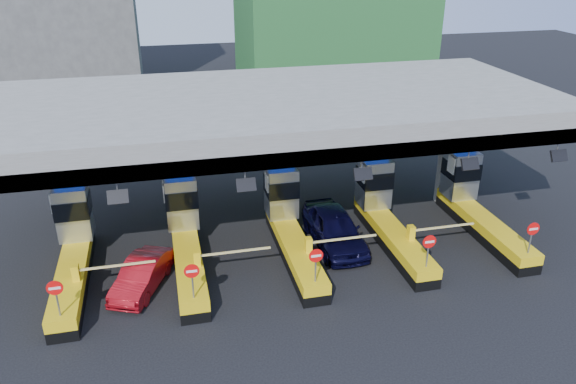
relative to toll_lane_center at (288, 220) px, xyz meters
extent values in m
plane|color=black|center=(0.00, -0.28, -1.40)|extent=(120.00, 120.00, 0.00)
cube|color=slate|center=(0.00, 2.72, 4.85)|extent=(28.00, 12.00, 1.50)
cube|color=#4C4C49|center=(0.00, -2.98, 4.45)|extent=(28.00, 0.60, 0.70)
cube|color=slate|center=(-10.00, 2.72, 1.35)|extent=(1.00, 1.00, 5.50)
cube|color=slate|center=(0.00, 2.72, 1.35)|extent=(1.00, 1.00, 5.50)
cube|color=slate|center=(10.00, 2.72, 1.35)|extent=(1.00, 1.00, 5.50)
cylinder|color=slate|center=(-7.50, -2.98, 3.85)|extent=(0.06, 0.06, 0.50)
cube|color=black|center=(-7.50, -3.18, 3.50)|extent=(0.80, 0.38, 0.54)
cylinder|color=slate|center=(-2.50, -2.98, 3.85)|extent=(0.06, 0.06, 0.50)
cube|color=black|center=(-2.50, -3.18, 3.50)|extent=(0.80, 0.38, 0.54)
cylinder|color=slate|center=(2.50, -2.98, 3.85)|extent=(0.06, 0.06, 0.50)
cube|color=black|center=(2.50, -3.18, 3.50)|extent=(0.80, 0.38, 0.54)
cylinder|color=slate|center=(7.50, -2.98, 3.85)|extent=(0.06, 0.06, 0.50)
cube|color=black|center=(7.50, -3.18, 3.50)|extent=(0.80, 0.38, 0.54)
cylinder|color=slate|center=(12.00, -2.98, 3.85)|extent=(0.06, 0.06, 0.50)
cube|color=black|center=(12.00, -3.18, 3.50)|extent=(0.80, 0.38, 0.54)
cube|color=black|center=(-10.00, -1.28, -1.15)|extent=(1.20, 8.00, 0.50)
cube|color=#E5B70C|center=(-10.00, -1.28, -0.65)|extent=(1.20, 8.00, 0.50)
cube|color=#9EA3A8|center=(-10.00, 1.52, 0.90)|extent=(1.50, 1.50, 2.60)
cube|color=black|center=(-10.00, 1.50, 1.20)|extent=(1.56, 1.56, 0.90)
cube|color=#0C2DBF|center=(-10.00, 1.52, 2.48)|extent=(1.30, 0.35, 0.55)
cube|color=white|center=(-10.80, 1.22, 1.60)|extent=(0.06, 0.70, 0.90)
cylinder|color=slate|center=(-10.00, -4.88, 0.25)|extent=(0.07, 0.07, 1.30)
cylinder|color=red|center=(-10.00, -4.91, 0.85)|extent=(0.60, 0.04, 0.60)
cube|color=white|center=(-10.00, -4.93, 0.85)|extent=(0.42, 0.02, 0.10)
cube|color=#E5B70C|center=(-9.65, -2.48, -0.05)|extent=(0.30, 0.35, 0.70)
cube|color=white|center=(-8.00, -2.48, 0.05)|extent=(3.20, 0.08, 0.08)
cube|color=black|center=(-5.00, -1.28, -1.15)|extent=(1.20, 8.00, 0.50)
cube|color=#E5B70C|center=(-5.00, -1.28, -0.65)|extent=(1.20, 8.00, 0.50)
cube|color=#9EA3A8|center=(-5.00, 1.52, 0.90)|extent=(1.50, 1.50, 2.60)
cube|color=black|center=(-5.00, 1.50, 1.20)|extent=(1.56, 1.56, 0.90)
cube|color=#0C2DBF|center=(-5.00, 1.52, 2.48)|extent=(1.30, 0.35, 0.55)
cube|color=white|center=(-5.80, 1.22, 1.60)|extent=(0.06, 0.70, 0.90)
cylinder|color=slate|center=(-5.00, -4.88, 0.25)|extent=(0.07, 0.07, 1.30)
cylinder|color=red|center=(-5.00, -4.91, 0.85)|extent=(0.60, 0.04, 0.60)
cube|color=white|center=(-5.00, -4.93, 0.85)|extent=(0.42, 0.02, 0.10)
cube|color=#E5B70C|center=(-4.65, -2.48, -0.05)|extent=(0.30, 0.35, 0.70)
cube|color=white|center=(-3.00, -2.48, 0.05)|extent=(3.20, 0.08, 0.08)
cube|color=black|center=(0.00, -1.28, -1.15)|extent=(1.20, 8.00, 0.50)
cube|color=#E5B70C|center=(0.00, -1.28, -0.65)|extent=(1.20, 8.00, 0.50)
cube|color=#9EA3A8|center=(0.00, 1.52, 0.90)|extent=(1.50, 1.50, 2.60)
cube|color=black|center=(0.00, 1.50, 1.20)|extent=(1.56, 1.56, 0.90)
cube|color=#0C2DBF|center=(0.00, 1.52, 2.48)|extent=(1.30, 0.35, 0.55)
cube|color=white|center=(-0.80, 1.22, 1.60)|extent=(0.06, 0.70, 0.90)
cylinder|color=slate|center=(0.00, -4.88, 0.25)|extent=(0.07, 0.07, 1.30)
cylinder|color=red|center=(0.00, -4.91, 0.85)|extent=(0.60, 0.04, 0.60)
cube|color=white|center=(0.00, -4.93, 0.85)|extent=(0.42, 0.02, 0.10)
cube|color=#E5B70C|center=(0.35, -2.48, -0.05)|extent=(0.30, 0.35, 0.70)
cube|color=white|center=(2.00, -2.48, 0.05)|extent=(3.20, 0.08, 0.08)
cube|color=black|center=(5.00, -1.28, -1.15)|extent=(1.20, 8.00, 0.50)
cube|color=#E5B70C|center=(5.00, -1.28, -0.65)|extent=(1.20, 8.00, 0.50)
cube|color=#9EA3A8|center=(5.00, 1.52, 0.90)|extent=(1.50, 1.50, 2.60)
cube|color=black|center=(5.00, 1.50, 1.20)|extent=(1.56, 1.56, 0.90)
cube|color=#0C2DBF|center=(5.00, 1.52, 2.48)|extent=(1.30, 0.35, 0.55)
cube|color=white|center=(4.20, 1.22, 1.60)|extent=(0.06, 0.70, 0.90)
cylinder|color=slate|center=(5.00, -4.88, 0.25)|extent=(0.07, 0.07, 1.30)
cylinder|color=red|center=(5.00, -4.91, 0.85)|extent=(0.60, 0.04, 0.60)
cube|color=white|center=(5.00, -4.93, 0.85)|extent=(0.42, 0.02, 0.10)
cube|color=#E5B70C|center=(5.35, -2.48, -0.05)|extent=(0.30, 0.35, 0.70)
cube|color=white|center=(7.00, -2.48, 0.05)|extent=(3.20, 0.08, 0.08)
cube|color=black|center=(10.00, -1.28, -1.15)|extent=(1.20, 8.00, 0.50)
cube|color=#E5B70C|center=(10.00, -1.28, -0.65)|extent=(1.20, 8.00, 0.50)
cube|color=#9EA3A8|center=(10.00, 1.52, 0.90)|extent=(1.50, 1.50, 2.60)
cube|color=black|center=(10.00, 1.50, 1.20)|extent=(1.56, 1.56, 0.90)
cube|color=#0C2DBF|center=(10.00, 1.52, 2.48)|extent=(1.30, 0.35, 0.55)
cube|color=white|center=(9.20, 1.22, 1.60)|extent=(0.06, 0.70, 0.90)
cylinder|color=slate|center=(10.00, -4.88, 0.25)|extent=(0.07, 0.07, 1.30)
cylinder|color=red|center=(10.00, -4.91, 0.85)|extent=(0.60, 0.04, 0.60)
cube|color=white|center=(10.00, -4.93, 0.85)|extent=(0.42, 0.02, 0.10)
cube|color=#E5B70C|center=(10.35, -2.48, -0.05)|extent=(0.30, 0.35, 0.70)
cube|color=white|center=(12.00, -2.48, 0.05)|extent=(3.20, 0.08, 0.08)
imported|color=black|center=(2.24, -0.44, -0.48)|extent=(2.32, 5.47, 1.84)
imported|color=maroon|center=(-7.04, -2.21, -0.72)|extent=(2.96, 4.35, 1.36)
camera|label=1|loc=(-5.62, -23.74, 12.61)|focal=35.00mm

